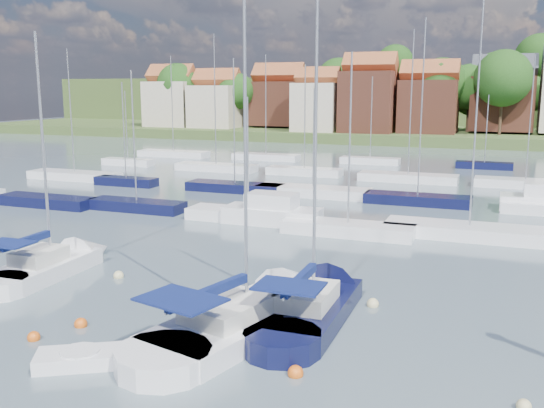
% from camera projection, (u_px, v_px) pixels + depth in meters
% --- Properties ---
extents(ground, '(260.00, 260.00, 0.00)m').
position_uv_depth(ground, '(394.00, 187.00, 60.22)').
color(ground, '#4C5E68').
rests_on(ground, ground).
extents(sailboat_left, '(2.82, 9.87, 13.43)m').
position_uv_depth(sailboat_left, '(59.00, 264.00, 32.43)').
color(sailboat_left, white).
rests_on(sailboat_left, ground).
extents(sailboat_centre, '(6.53, 13.34, 17.45)m').
position_uv_depth(sailboat_centre, '(264.00, 312.00, 25.52)').
color(sailboat_centre, white).
rests_on(sailboat_centre, ground).
extents(sailboat_navy, '(3.13, 11.31, 15.62)m').
position_uv_depth(sailboat_navy, '(318.00, 301.00, 26.83)').
color(sailboat_navy, black).
rests_on(sailboat_navy, ground).
extents(tender, '(3.35, 2.76, 0.66)m').
position_uv_depth(tender, '(80.00, 358.00, 21.36)').
color(tender, white).
rests_on(tender, ground).
extents(buoy_b, '(0.50, 0.50, 0.50)m').
position_uv_depth(buoy_b, '(34.00, 340.00, 23.56)').
color(buoy_b, '#D85914').
rests_on(buoy_b, ground).
extents(buoy_c, '(0.53, 0.53, 0.53)m').
position_uv_depth(buoy_c, '(81.00, 326.00, 24.89)').
color(buoy_c, '#D85914').
rests_on(buoy_c, ground).
extents(buoy_d, '(0.54, 0.54, 0.54)m').
position_uv_depth(buoy_d, '(296.00, 376.00, 20.62)').
color(buoy_d, '#D85914').
rests_on(buoy_d, ground).
extents(buoy_e, '(0.54, 0.54, 0.54)m').
position_uv_depth(buoy_e, '(373.00, 306.00, 27.20)').
color(buoy_e, beige).
rests_on(buoy_e, ground).
extents(buoy_g, '(0.53, 0.53, 0.53)m').
position_uv_depth(buoy_g, '(119.00, 278.00, 31.30)').
color(buoy_g, beige).
rests_on(buoy_g, ground).
extents(marina_field, '(79.62, 41.41, 15.93)m').
position_uv_depth(marina_field, '(406.00, 191.00, 55.02)').
color(marina_field, white).
rests_on(marina_field, ground).
extents(far_shore_town, '(212.46, 90.00, 22.27)m').
position_uv_depth(far_shore_town, '(472.00, 110.00, 143.52)').
color(far_shore_town, '#3F5329').
rests_on(far_shore_town, ground).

